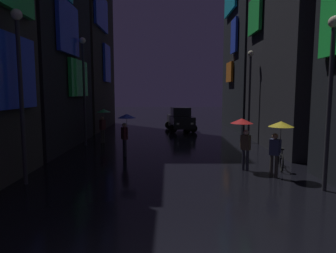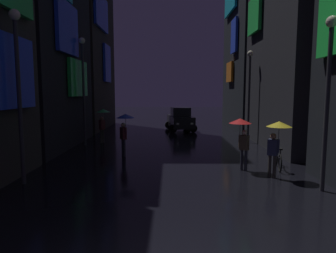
{
  "view_description": "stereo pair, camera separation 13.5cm",
  "coord_description": "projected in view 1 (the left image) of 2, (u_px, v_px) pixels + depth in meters",
  "views": [
    {
      "loc": [
        -0.06,
        -4.15,
        3.18
      ],
      "look_at": [
        0.0,
        9.77,
        1.57
      ],
      "focal_mm": 32.0,
      "sensor_mm": 36.0,
      "label": 1
    },
    {
      "loc": [
        0.07,
        -4.15,
        3.18
      ],
      "look_at": [
        0.0,
        9.77,
        1.57
      ],
      "focal_mm": 32.0,
      "sensor_mm": 36.0,
      "label": 2
    }
  ],
  "objects": [
    {
      "name": "car_distant",
      "position": [
        179.0,
        119.0,
        24.82
      ],
      "size": [
        2.62,
        4.31,
        1.92
      ],
      "color": "black",
      "rests_on": "ground"
    },
    {
      "name": "bicycle_parked_at_storefront",
      "position": [
        278.0,
        159.0,
        12.49
      ],
      "size": [
        0.43,
        1.79,
        0.96
      ],
      "color": "black",
      "rests_on": "ground"
    },
    {
      "name": "streetlamp_right_near",
      "position": [
        329.0,
        84.0,
        9.32
      ],
      "size": [
        0.36,
        0.36,
        5.48
      ],
      "color": "#2D2D33",
      "rests_on": "ground"
    },
    {
      "name": "pedestrian_foreground_right_green",
      "position": [
        102.0,
        116.0,
        18.67
      ],
      "size": [
        0.9,
        0.9,
        2.12
      ],
      "color": "#38332D",
      "rests_on": "ground"
    },
    {
      "name": "streetlamp_right_far",
      "position": [
        248.0,
        86.0,
        18.5
      ],
      "size": [
        0.36,
        0.36,
        5.69
      ],
      "color": "#2D2D33",
      "rests_on": "ground"
    },
    {
      "name": "streetlamp_left_far",
      "position": [
        82.0,
        80.0,
        17.49
      ],
      "size": [
        0.36,
        0.36,
        6.31
      ],
      "color": "#2D2D33",
      "rests_on": "ground"
    },
    {
      "name": "pedestrian_far_right_yellow",
      "position": [
        277.0,
        133.0,
        10.96
      ],
      "size": [
        0.9,
        0.9,
        2.12
      ],
      "color": "#38332D",
      "rests_on": "ground"
    },
    {
      "name": "pedestrian_midstreet_left_red",
      "position": [
        242.0,
        130.0,
        12.08
      ],
      "size": [
        0.9,
        0.9,
        2.12
      ],
      "color": "#2D2D38",
      "rests_on": "ground"
    },
    {
      "name": "streetlamp_left_near",
      "position": [
        18.0,
        78.0,
        9.95
      ],
      "size": [
        0.36,
        0.36,
        5.87
      ],
      "color": "#2D2D33",
      "rests_on": "ground"
    },
    {
      "name": "pedestrian_foreground_left_blue",
      "position": [
        125.0,
        123.0,
        14.61
      ],
      "size": [
        0.9,
        0.9,
        2.12
      ],
      "color": "#2D2D38",
      "rests_on": "ground"
    },
    {
      "name": "building_right_far",
      "position": [
        254.0,
        40.0,
        25.76
      ],
      "size": [
        4.25,
        8.54,
        15.3
      ],
      "color": "black",
      "rests_on": "ground"
    },
    {
      "name": "building_left_mid",
      "position": [
        34.0,
        29.0,
        16.75
      ],
      "size": [
        4.25,
        8.32,
        13.35
      ],
      "color": "black",
      "rests_on": "ground"
    }
  ]
}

